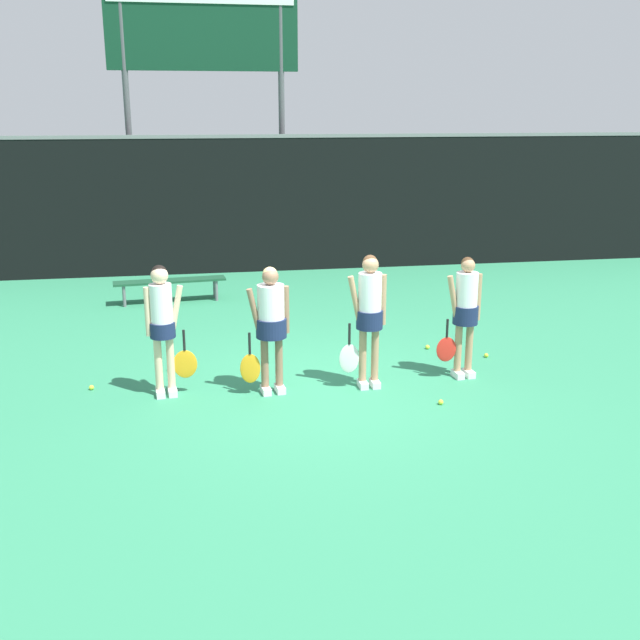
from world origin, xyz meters
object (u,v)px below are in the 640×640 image
object	(u,v)px
bench_courtside	(170,283)
player_0	(163,320)
tennis_ball_5	(91,387)
tennis_ball_2	(441,402)
player_2	(369,310)
tennis_ball_1	(428,347)
tennis_ball_4	(361,350)
player_3	(465,308)
player_1	(271,319)
tennis_ball_3	(170,369)
scoreboard	(203,50)
tennis_ball_0	(486,355)

from	to	relation	value
bench_courtside	player_0	distance (m)	5.00
tennis_ball_5	player_0	bearing A→B (deg)	-19.19
bench_courtside	tennis_ball_2	world-z (taller)	bench_courtside
player_2	tennis_ball_1	bearing A→B (deg)	46.72
player_2	tennis_ball_2	bearing A→B (deg)	-47.11
tennis_ball_4	tennis_ball_5	size ratio (longest dim) A/B	1.01
player_3	tennis_ball_1	bearing A→B (deg)	89.36
tennis_ball_1	tennis_ball_4	xyz separation A→B (m)	(-1.05, 0.05, -0.00)
player_1	tennis_ball_3	world-z (taller)	player_1
tennis_ball_3	scoreboard	bearing A→B (deg)	83.63
scoreboard	player_1	world-z (taller)	scoreboard
tennis_ball_2	tennis_ball_5	xyz separation A→B (m)	(-4.44, 1.29, -0.00)
tennis_ball_4	player_1	bearing A→B (deg)	-136.66
tennis_ball_1	tennis_ball_5	bearing A→B (deg)	-169.47
bench_courtside	tennis_ball_2	bearing A→B (deg)	-65.32
player_0	scoreboard	bearing A→B (deg)	77.88
bench_courtside	tennis_ball_3	xyz separation A→B (m)	(0.06, -4.03, -0.35)
tennis_ball_1	tennis_ball_2	world-z (taller)	tennis_ball_1
tennis_ball_3	tennis_ball_1	bearing A→B (deg)	4.91
player_3	tennis_ball_3	distance (m)	4.26
scoreboard	tennis_ball_3	world-z (taller)	scoreboard
player_2	tennis_ball_5	bearing A→B (deg)	171.36
bench_courtside	tennis_ball_1	size ratio (longest dim) A/B	31.45
scoreboard	tennis_ball_5	bearing A→B (deg)	-102.84
tennis_ball_5	scoreboard	bearing A→B (deg)	77.16
scoreboard	tennis_ball_2	bearing A→B (deg)	-74.81
player_3	tennis_ball_1	distance (m)	1.59
tennis_ball_0	tennis_ball_1	bearing A→B (deg)	144.26
scoreboard	tennis_ball_3	size ratio (longest dim) A/B	91.63
bench_courtside	tennis_ball_1	distance (m)	5.46
player_1	tennis_ball_4	xyz separation A→B (m)	(1.55, 1.46, -0.97)
player_0	tennis_ball_2	xyz separation A→B (m)	(3.44, -0.95, -0.99)
tennis_ball_1	bench_courtside	bearing A→B (deg)	137.42
bench_courtside	tennis_ball_4	world-z (taller)	bench_courtside
tennis_ball_2	bench_courtside	bearing A→B (deg)	120.51
tennis_ball_0	tennis_ball_5	world-z (taller)	same
bench_courtside	tennis_ball_0	bearing A→B (deg)	-47.42
player_2	player_3	world-z (taller)	player_2
player_2	tennis_ball_1	distance (m)	2.18
scoreboard	player_2	world-z (taller)	scoreboard
tennis_ball_0	tennis_ball_4	xyz separation A→B (m)	(-1.80, 0.59, 0.00)
tennis_ball_1	tennis_ball_4	size ratio (longest dim) A/B	1.03
bench_courtside	player_1	world-z (taller)	player_1
player_3	tennis_ball_1	size ratio (longest dim) A/B	24.77
scoreboard	tennis_ball_2	size ratio (longest dim) A/B	92.59
tennis_ball_4	tennis_ball_1	bearing A→B (deg)	-2.74
tennis_ball_0	tennis_ball_1	xyz separation A→B (m)	(-0.75, 0.54, 0.00)
tennis_ball_2	tennis_ball_3	bearing A→B (deg)	151.24
scoreboard	player_0	xyz separation A→B (m)	(-0.87, -8.53, -3.86)
tennis_ball_4	tennis_ball_2	bearing A→B (deg)	-77.18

